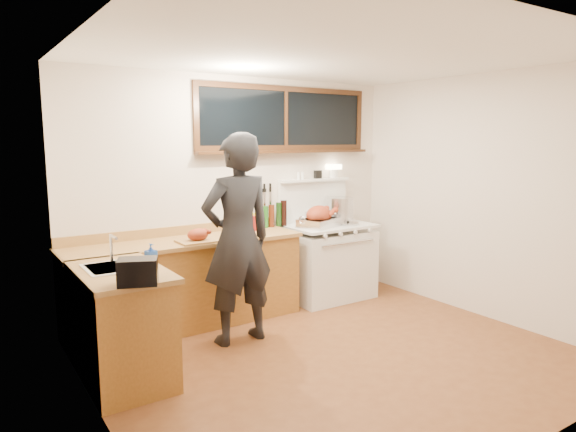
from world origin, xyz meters
TOP-DOWN VIEW (x-y plane):
  - ground_plane at (0.00, 0.00)m, footprint 4.00×3.50m
  - room_shell at (0.00, 0.00)m, footprint 4.10×3.60m
  - counter_back at (-0.80, 1.45)m, footprint 2.44×0.64m
  - counter_left at (-1.70, 0.62)m, footprint 0.64×1.09m
  - sink_unit at (-1.68, 0.70)m, footprint 0.50×0.45m
  - vintage_stove at (1.00, 1.41)m, footprint 1.02×0.74m
  - back_window at (0.60, 1.72)m, footprint 2.32×0.13m
  - left_doorway at (-1.99, -0.55)m, footprint 0.02×1.04m
  - knife_strip at (0.12, 1.73)m, footprint 0.52×0.03m
  - man at (-0.55, 0.79)m, footprint 0.73×0.48m
  - soap_bottle at (-1.43, 0.64)m, footprint 0.10×0.10m
  - toaster at (-1.70, 0.12)m, footprint 0.32×0.28m
  - cutting_board at (-0.73, 1.28)m, footprint 0.40×0.30m
  - roast_turkey at (0.80, 1.33)m, footprint 0.53×0.46m
  - stockpot at (1.24, 1.48)m, footprint 0.38×0.38m
  - saucepan at (0.95, 1.68)m, footprint 0.21×0.31m
  - pot_lid at (1.19, 1.27)m, footprint 0.31×0.31m
  - coffee_tin at (0.01, 1.54)m, footprint 0.14×0.12m
  - pitcher at (-0.17, 1.67)m, footprint 0.12×0.12m
  - bottle_cluster at (0.31, 1.63)m, footprint 0.56×0.07m

SIDE VIEW (x-z plane):
  - ground_plane at x=0.00m, z-range -0.02..0.00m
  - counter_left at x=-1.70m, z-range 0.00..0.90m
  - counter_back at x=-0.80m, z-range -0.05..0.95m
  - vintage_stove at x=1.00m, z-range -0.33..1.27m
  - sink_unit at x=-1.68m, z-range 0.66..1.03m
  - pot_lid at x=1.19m, z-range 0.89..0.93m
  - cutting_board at x=-0.73m, z-range 0.88..1.02m
  - saucepan at x=0.95m, z-range 0.90..1.03m
  - coffee_tin at x=0.01m, z-range 0.90..1.07m
  - soap_bottle at x=-1.43m, z-range 0.90..1.07m
  - man at x=-0.55m, z-range 0.00..1.97m
  - pitcher at x=-0.17m, z-range 0.90..1.08m
  - toaster at x=-1.70m, z-range 0.90..1.09m
  - roast_turkey at x=0.80m, z-range 0.88..1.13m
  - bottle_cluster at x=0.31m, z-range 0.88..1.18m
  - stockpot at x=1.24m, z-range 0.90..1.20m
  - left_doorway at x=-1.99m, z-range 0.00..2.17m
  - knife_strip at x=0.12m, z-range 1.17..1.45m
  - room_shell at x=0.00m, z-range 0.32..2.97m
  - back_window at x=0.60m, z-range 1.68..2.45m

